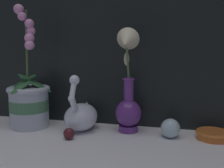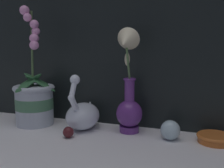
% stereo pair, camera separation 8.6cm
% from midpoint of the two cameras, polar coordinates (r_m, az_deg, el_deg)
% --- Properties ---
extents(ground_plane, '(2.80, 2.80, 0.00)m').
position_cam_midpoint_polar(ground_plane, '(0.80, 1.11, -13.40)').
color(ground_plane, white).
extents(orchid_potted_plant, '(0.18, 0.19, 0.44)m').
position_cam_midpoint_polar(orchid_potted_plant, '(1.02, -14.28, -3.04)').
color(orchid_potted_plant, '#B2BCCC').
rests_on(orchid_potted_plant, ground_plane).
extents(swan_figurine, '(0.11, 0.19, 0.20)m').
position_cam_midpoint_polar(swan_figurine, '(0.95, -3.71, -6.60)').
color(swan_figurine, silver).
rests_on(swan_figurine, ground_plane).
extents(blue_vase, '(0.09, 0.14, 0.36)m').
position_cam_midpoint_polar(blue_vase, '(0.89, 6.38, -2.20)').
color(blue_vase, '#602D7F').
rests_on(blue_vase, ground_plane).
extents(glass_sphere, '(0.06, 0.06, 0.06)m').
position_cam_midpoint_polar(glass_sphere, '(0.87, 15.41, -9.68)').
color(glass_sphere, silver).
rests_on(glass_sphere, ground_plane).
extents(amber_dish, '(0.11, 0.11, 0.03)m').
position_cam_midpoint_polar(amber_dish, '(0.90, 24.16, -10.68)').
color(amber_dish, '#C66628').
rests_on(amber_dish, ground_plane).
extents(glass_bauble, '(0.04, 0.04, 0.04)m').
position_cam_midpoint_polar(glass_bauble, '(0.87, -6.65, -10.43)').
color(glass_bauble, '#4C191E').
rests_on(glass_bauble, ground_plane).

